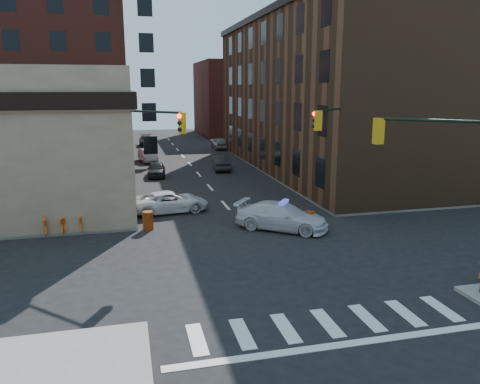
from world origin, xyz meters
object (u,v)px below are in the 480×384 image
pickup (170,202)px  parked_car_wnear (156,169)px  parked_car_wfar (148,155)px  police_car (282,216)px  pedestrian_b (19,216)px  barrel_road (310,220)px  barrel_bank (148,221)px  parked_car_enear (221,163)px  barricade_nw_a (72,223)px  pedestrian_a (118,211)px

pickup → parked_car_wnear: (-0.07, 12.67, -0.01)m
pickup → parked_car_wfar: parked_car_wfar is taller
police_car → pedestrian_b: pedestrian_b is taller
parked_car_wnear → barrel_road: size_ratio=3.80×
police_car → parked_car_wfar: 27.44m
pedestrian_b → barrel_bank: (6.74, -0.40, -0.59)m
parked_car_wnear → parked_car_enear: parked_car_enear is taller
police_car → pickup: police_car is taller
pedestrian_b → barrel_bank: 6.78m
parked_car_wfar → barricade_nw_a: parked_car_wfar is taller
pedestrian_b → barrel_road: 15.88m
parked_car_wnear → pedestrian_b: size_ratio=2.00×
parked_car_wfar → pedestrian_b: 25.88m
pickup → pedestrian_b: bearing=103.4°
pedestrian_a → pedestrian_b: size_ratio=0.97×
parked_car_wnear → pedestrian_a: size_ratio=2.07×
police_car → parked_car_wfar: police_car is taller
parked_car_wnear → pickup: bearing=-84.7°
police_car → pickup: size_ratio=1.08×
parked_car_wnear → parked_car_wfar: parked_car_wfar is taller
barrel_road → barrel_bank: barrel_bank is taller
parked_car_wfar → pedestrian_a: pedestrian_a is taller
parked_car_wfar → barrel_bank: bearing=-100.7°
police_car → pedestrian_b: (-14.12, 2.12, 0.36)m
parked_car_wnear → barrel_bank: (-1.54, -16.23, -0.13)m
pickup → barricade_nw_a: size_ratio=3.77×
parked_car_wnear → parked_car_enear: (6.36, 1.87, 0.03)m
parked_car_enear → pedestrian_a: (-9.54, -17.71, 0.40)m
police_car → parked_car_wnear: 18.88m
barrel_bank → barrel_road: bearing=-12.9°
police_car → barricade_nw_a: size_ratio=4.07×
parked_car_wnear → parked_car_enear: bearing=21.4°
parked_car_wnear → pedestrian_b: bearing=-112.6°
pickup → parked_car_enear: (6.30, 14.54, 0.01)m
barricade_nw_a → parked_car_enear: bearing=55.5°
pickup → pedestrian_a: pedestrian_a is taller
pickup → pedestrian_a: (-3.24, -3.16, 0.41)m
parked_car_enear → barrel_road: size_ratio=4.09×
barrel_road → pedestrian_a: bearing=166.9°
police_car → barrel_road: bearing=-66.1°
parked_car_wfar → barrel_road: size_ratio=4.21×
police_car → pedestrian_a: size_ratio=2.79×
parked_car_wnear → parked_car_wfar: size_ratio=0.90×
pedestrian_b → parked_car_enear: bearing=32.1°
parked_car_wnear → barrel_road: 19.72m
parked_car_wfar → parked_car_enear: bearing=-53.9°
parked_car_wfar → police_car: bearing=-84.9°
pedestrian_b → barricade_nw_a: bearing=-24.8°
pickup → barrel_road: bearing=-134.8°
parked_car_wfar → barricade_nw_a: size_ratio=3.34×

